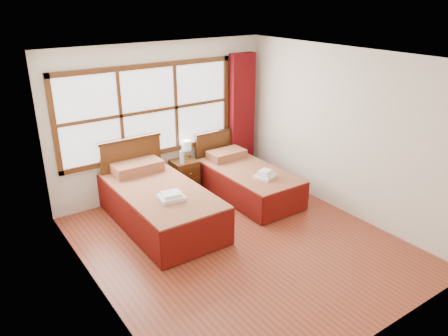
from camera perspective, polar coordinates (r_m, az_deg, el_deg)
floor at (r=6.33m, az=2.05°, el=-9.78°), size 4.50×4.50×0.00m
ceiling at (r=5.43m, az=2.43°, el=14.23°), size 4.50×4.50×0.00m
wall_back at (r=7.58m, az=-8.08°, el=6.23°), size 4.00×0.00×4.00m
wall_left at (r=4.91m, az=-16.84°, el=-3.48°), size 0.00×4.50×4.50m
wall_right at (r=7.08m, az=15.34°, el=4.52°), size 0.00×4.50×4.50m
window at (r=7.39m, az=-9.76°, el=7.33°), size 3.16×0.06×1.56m
curtain at (r=8.32m, az=2.32°, el=6.92°), size 0.50×0.16×2.30m
bed_left at (r=6.76m, az=-8.53°, el=-4.49°), size 1.16×2.24×1.13m
bed_right at (r=7.60m, az=3.01°, el=-1.60°), size 0.99×2.01×0.95m
nightstand at (r=7.82m, az=-5.15°, el=-1.02°), size 0.43×0.43×0.58m
towels_left at (r=6.24m, az=-6.88°, el=-3.69°), size 0.39×0.35×0.10m
towels_right at (r=7.16m, az=5.40°, el=-0.88°), size 0.39×0.36×0.13m
lamp at (r=7.74m, az=-4.94°, el=2.90°), size 0.17×0.17×0.33m
bottle_near at (r=7.53m, az=-5.49°, el=1.42°), size 0.07×0.07×0.27m
bottle_far at (r=7.59m, az=-5.58°, el=1.41°), size 0.06×0.06×0.22m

